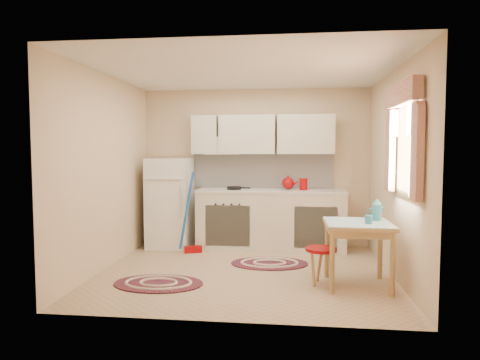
% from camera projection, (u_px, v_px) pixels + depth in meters
% --- Properties ---
extents(room_shell, '(3.64, 3.60, 2.52)m').
position_uv_depth(room_shell, '(259.00, 145.00, 5.50)').
color(room_shell, tan).
rests_on(room_shell, ground).
extents(fridge, '(0.65, 0.60, 1.40)m').
position_uv_depth(fridge, '(170.00, 203.00, 6.73)').
color(fridge, white).
rests_on(fridge, ground).
extents(broom, '(0.30, 0.21, 1.20)m').
position_uv_depth(broom, '(193.00, 213.00, 6.34)').
color(broom, '#1C57B2').
rests_on(broom, ground).
extents(base_cabinets, '(2.25, 0.60, 0.88)m').
position_uv_depth(base_cabinets, '(270.00, 221.00, 6.62)').
color(base_cabinets, beige).
rests_on(base_cabinets, ground).
extents(countertop, '(2.27, 0.62, 0.04)m').
position_uv_depth(countertop, '(271.00, 191.00, 6.59)').
color(countertop, silver).
rests_on(countertop, base_cabinets).
extents(frying_pan, '(0.23, 0.23, 0.05)m').
position_uv_depth(frying_pan, '(234.00, 188.00, 6.60)').
color(frying_pan, black).
rests_on(frying_pan, countertop).
extents(red_kettle, '(0.22, 0.20, 0.20)m').
position_uv_depth(red_kettle, '(288.00, 183.00, 6.55)').
color(red_kettle, '#930507').
rests_on(red_kettle, countertop).
extents(red_canister, '(0.13, 0.13, 0.16)m').
position_uv_depth(red_canister, '(303.00, 185.00, 6.52)').
color(red_canister, '#930507').
rests_on(red_canister, countertop).
extents(table, '(0.72, 0.72, 0.72)m').
position_uv_depth(table, '(357.00, 254.00, 4.79)').
color(table, tan).
rests_on(table, ground).
extents(stool, '(0.38, 0.38, 0.42)m').
position_uv_depth(stool, '(321.00, 266.00, 4.87)').
color(stool, '#930507').
rests_on(stool, ground).
extents(coffee_pot, '(0.14, 0.12, 0.26)m').
position_uv_depth(coffee_pot, '(377.00, 210.00, 4.85)').
color(coffee_pot, teal).
rests_on(coffee_pot, table).
extents(mug, '(0.11, 0.11, 0.10)m').
position_uv_depth(mug, '(369.00, 220.00, 4.65)').
color(mug, teal).
rests_on(mug, table).
extents(rug_center, '(1.09, 0.78, 0.02)m').
position_uv_depth(rug_center, '(270.00, 263.00, 5.75)').
color(rug_center, maroon).
rests_on(rug_center, ground).
extents(rug_left, '(1.04, 0.71, 0.02)m').
position_uv_depth(rug_left, '(158.00, 283.00, 4.88)').
color(rug_left, maroon).
rests_on(rug_left, ground).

